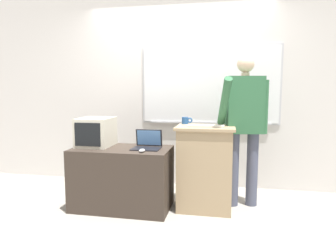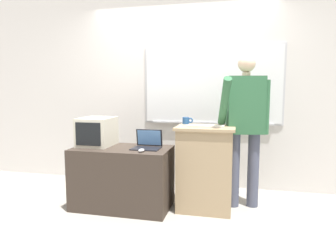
{
  "view_description": "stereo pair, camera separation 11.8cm",
  "coord_description": "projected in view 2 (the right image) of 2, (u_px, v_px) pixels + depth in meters",
  "views": [
    {
      "loc": [
        0.65,
        -2.87,
        1.33
      ],
      "look_at": [
        0.02,
        0.37,
        0.94
      ],
      "focal_mm": 32.0,
      "sensor_mm": 36.0,
      "label": 1
    },
    {
      "loc": [
        0.77,
        -2.85,
        1.33
      ],
      "look_at": [
        0.02,
        0.37,
        0.94
      ],
      "focal_mm": 32.0,
      "sensor_mm": 36.0,
      "label": 2
    }
  ],
  "objects": [
    {
      "name": "side_desk",
      "position": [
        123.0,
        177.0,
        3.42
      ],
      "size": [
        1.09,
        0.59,
        0.69
      ],
      "color": "#382D26",
      "rests_on": "ground_plane"
    },
    {
      "name": "ground_plane",
      "position": [
        158.0,
        221.0,
        3.08
      ],
      "size": [
        30.0,
        30.0,
        0.0
      ],
      "primitive_type": "plane",
      "color": "gray"
    },
    {
      "name": "lectern_podium",
      "position": [
        205.0,
        168.0,
        3.34
      ],
      "size": [
        0.64,
        0.49,
        0.94
      ],
      "color": "tan",
      "rests_on": "ground_plane"
    },
    {
      "name": "computer_mouse_by_laptop",
      "position": [
        141.0,
        150.0,
        3.14
      ],
      "size": [
        0.06,
        0.1,
        0.03
      ],
      "color": "#BCBCC1",
      "rests_on": "side_desk"
    },
    {
      "name": "laptop",
      "position": [
        148.0,
        143.0,
        3.36
      ],
      "size": [
        0.31,
        0.27,
        0.2
      ],
      "color": "black",
      "rests_on": "side_desk"
    },
    {
      "name": "back_wall",
      "position": [
        183.0,
        88.0,
        4.2
      ],
      "size": [
        6.4,
        0.17,
        2.74
      ],
      "color": "silver",
      "rests_on": "ground_plane"
    },
    {
      "name": "wireless_keyboard",
      "position": [
        206.0,
        126.0,
        3.23
      ],
      "size": [
        0.39,
        0.15,
        0.02
      ],
      "color": "beige",
      "rests_on": "lectern_podium"
    },
    {
      "name": "crt_monitor",
      "position": [
        97.0,
        132.0,
        3.49
      ],
      "size": [
        0.36,
        0.44,
        0.33
      ],
      "color": "beige",
      "rests_on": "side_desk"
    },
    {
      "name": "person_presenter",
      "position": [
        245.0,
        121.0,
        3.36
      ],
      "size": [
        0.57,
        0.6,
        1.73
      ],
      "rotation": [
        0.0,
        0.0,
        0.2
      ],
      "color": "#474C60",
      "rests_on": "ground_plane"
    },
    {
      "name": "coffee_mug",
      "position": [
        186.0,
        121.0,
        3.51
      ],
      "size": [
        0.13,
        0.08,
        0.08
      ],
      "color": "#234C84",
      "rests_on": "lectern_podium"
    }
  ]
}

